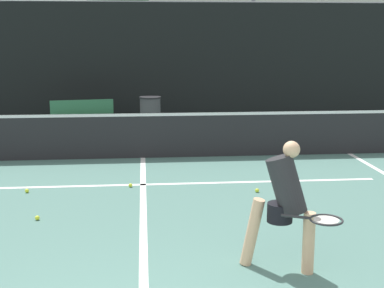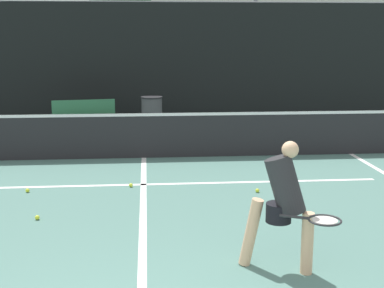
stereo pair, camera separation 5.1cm
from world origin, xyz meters
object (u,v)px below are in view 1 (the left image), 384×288
Objects in this scene: courtside_bench at (82,115)px; parked_car at (139,91)px; trash_bin at (150,115)px; player_practicing at (285,201)px.

parked_car is (1.45, 5.06, 0.13)m from courtside_bench.
courtside_bench is 5.26m from parked_car.
player_practicing is at bearing -81.32° from trash_bin.
trash_bin is 5.30m from parked_car.
parked_car is at bearing 65.81° from courtside_bench.
courtside_bench is 0.38× the size of parked_car.
player_practicing is at bearing -83.19° from parked_car.
player_practicing is 14.02m from parked_car.
player_practicing reaches higher than courtside_bench.
player_practicing reaches higher than parked_car.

